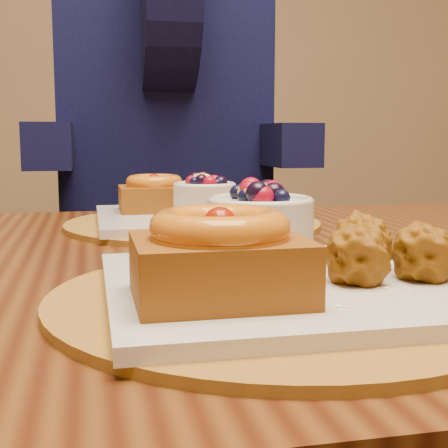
{
  "coord_description": "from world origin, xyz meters",
  "views": [
    {
      "loc": [
        -0.25,
        -0.57,
        0.89
      ],
      "look_at": [
        -0.13,
        -0.04,
        0.81
      ],
      "focal_mm": 50.0,
      "sensor_mm": 36.0,
      "label": 1
    }
  ],
  "objects_px": {
    "place_setting_near": "(274,266)",
    "diner": "(162,82)",
    "chair_far": "(149,301)",
    "place_setting_far": "(192,211)",
    "dining_table": "(224,318)"
  },
  "relations": [
    {
      "from": "place_setting_near",
      "to": "diner",
      "type": "height_order",
      "value": "diner"
    },
    {
      "from": "chair_far",
      "to": "place_setting_far",
      "type": "bearing_deg",
      "value": -72.35
    },
    {
      "from": "place_setting_far",
      "to": "diner",
      "type": "height_order",
      "value": "diner"
    },
    {
      "from": "dining_table",
      "to": "chair_far",
      "type": "bearing_deg",
      "value": 91.28
    },
    {
      "from": "dining_table",
      "to": "place_setting_near",
      "type": "bearing_deg",
      "value": -91.01
    },
    {
      "from": "chair_far",
      "to": "diner",
      "type": "distance_m",
      "value": 0.52
    },
    {
      "from": "dining_table",
      "to": "place_setting_near",
      "type": "height_order",
      "value": "place_setting_near"
    },
    {
      "from": "chair_far",
      "to": "diner",
      "type": "height_order",
      "value": "diner"
    },
    {
      "from": "place_setting_far",
      "to": "chair_far",
      "type": "height_order",
      "value": "chair_far"
    },
    {
      "from": "place_setting_near",
      "to": "place_setting_far",
      "type": "bearing_deg",
      "value": 89.83
    },
    {
      "from": "diner",
      "to": "dining_table",
      "type": "bearing_deg",
      "value": -69.86
    },
    {
      "from": "dining_table",
      "to": "place_setting_near",
      "type": "relative_size",
      "value": 4.21
    },
    {
      "from": "chair_far",
      "to": "diner",
      "type": "bearing_deg",
      "value": -10.12
    },
    {
      "from": "place_setting_far",
      "to": "diner",
      "type": "bearing_deg",
      "value": 87.68
    },
    {
      "from": "dining_table",
      "to": "place_setting_far",
      "type": "relative_size",
      "value": 4.21
    }
  ]
}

